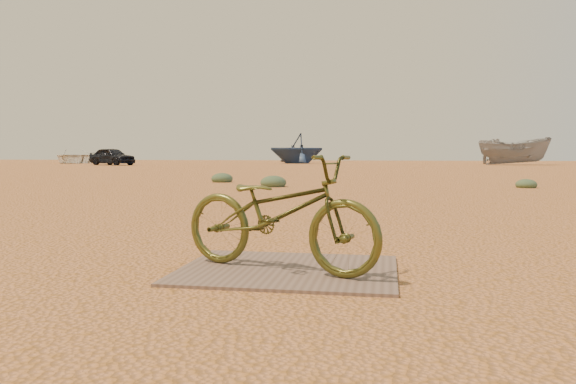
% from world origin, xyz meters
% --- Properties ---
extents(ground, '(120.00, 120.00, 0.00)m').
position_xyz_m(ground, '(0.00, 0.00, 0.00)').
color(ground, '#C87E4F').
rests_on(ground, ground).
extents(plywood_board, '(1.56, 1.27, 0.02)m').
position_xyz_m(plywood_board, '(0.34, -0.08, 0.01)').
color(plywood_board, '#745C4E').
rests_on(plywood_board, ground).
extents(bicycle, '(1.66, 1.05, 0.83)m').
position_xyz_m(bicycle, '(0.29, -0.15, 0.43)').
color(bicycle, '#4A4C1C').
rests_on(bicycle, plywood_board).
extents(car, '(3.88, 2.74, 1.23)m').
position_xyz_m(car, '(-18.06, 32.66, 0.61)').
color(car, black).
rests_on(car, ground).
extents(boat_near_left, '(4.77, 6.07, 1.14)m').
position_xyz_m(boat_near_left, '(-24.50, 38.61, 0.57)').
color(boat_near_left, white).
rests_on(boat_near_left, ground).
extents(boat_far_left, '(6.21, 6.07, 2.48)m').
position_xyz_m(boat_far_left, '(-6.29, 41.45, 1.24)').
color(boat_far_left, navy).
rests_on(boat_far_left, ground).
extents(boat_mid_right, '(5.28, 2.48, 1.97)m').
position_xyz_m(boat_mid_right, '(9.96, 38.29, 0.99)').
color(boat_mid_right, gray).
rests_on(boat_mid_right, ground).
extents(kale_a, '(0.66, 0.66, 0.36)m').
position_xyz_m(kale_a, '(-1.82, 9.93, 0.00)').
color(kale_a, '#546A49').
rests_on(kale_a, ground).
extents(kale_b, '(0.51, 0.51, 0.28)m').
position_xyz_m(kale_b, '(4.42, 10.57, 0.00)').
color(kale_b, '#546A49').
rests_on(kale_b, ground).
extents(kale_c, '(0.63, 0.63, 0.35)m').
position_xyz_m(kale_c, '(-3.75, 11.85, 0.00)').
color(kale_c, '#546A49').
rests_on(kale_c, ground).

